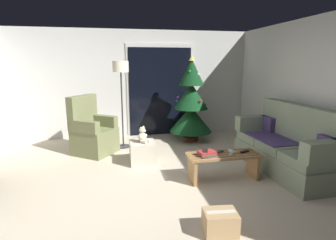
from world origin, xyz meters
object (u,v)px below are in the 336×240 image
at_px(remote_graphite, 219,152).
at_px(christmas_tree, 191,104).
at_px(armchair, 93,133).
at_px(cardboard_box_taped_mid_floor, 220,222).
at_px(coffee_table, 223,162).
at_px(book_stack, 207,153).
at_px(remote_silver, 231,154).
at_px(cell_phone, 205,151).
at_px(ottoman, 143,152).
at_px(remote_white, 232,151).
at_px(remote_black, 245,152).
at_px(couch, 287,147).
at_px(teddy_bear_cream, 143,136).
at_px(floor_lamp, 121,75).

relative_size(remote_graphite, christmas_tree, 0.08).
distance_m(armchair, cardboard_box_taped_mid_floor, 3.27).
height_order(coffee_table, armchair, armchair).
bearing_deg(book_stack, remote_graphite, 21.45).
bearing_deg(coffee_table, book_stack, -175.95).
height_order(remote_silver, cell_phone, cell_phone).
xyz_separation_m(book_stack, ottoman, (-0.86, 0.93, -0.25)).
relative_size(remote_white, book_stack, 0.56).
distance_m(remote_graphite, ottoman, 1.40).
bearing_deg(remote_black, christmas_tree, -11.08).
bearing_deg(armchair, coffee_table, -38.93).
xyz_separation_m(coffee_table, cell_phone, (-0.30, -0.01, 0.21)).
relative_size(armchair, cardboard_box_taped_mid_floor, 3.08).
height_order(couch, remote_graphite, couch).
relative_size(remote_black, armchair, 0.14).
bearing_deg(armchair, teddy_bear_cream, -39.06).
height_order(couch, book_stack, couch).
xyz_separation_m(couch, armchair, (-3.20, 1.51, 0.00)).
bearing_deg(teddy_bear_cream, christmas_tree, 44.75).
bearing_deg(couch, remote_white, -175.57).
bearing_deg(remote_white, teddy_bear_cream, 137.60).
bearing_deg(couch, coffee_table, -173.48).
relative_size(armchair, teddy_bear_cream, 3.96).
bearing_deg(couch, cardboard_box_taped_mid_floor, -141.04).
height_order(remote_black, cell_phone, cell_phone).
relative_size(cell_phone, ottoman, 0.33).
relative_size(remote_graphite, ottoman, 0.35).
distance_m(remote_silver, floor_lamp, 2.72).
height_order(armchair, cardboard_box_taped_mid_floor, armchair).
xyz_separation_m(remote_white, christmas_tree, (-0.08, 2.05, 0.43)).
distance_m(remote_black, cell_phone, 0.64).
height_order(remote_graphite, remote_black, same).
relative_size(remote_graphite, floor_lamp, 0.09).
bearing_deg(remote_silver, christmas_tree, 132.70).
xyz_separation_m(remote_white, floor_lamp, (-1.60, 1.86, 1.09)).
relative_size(coffee_table, cell_phone, 7.64).
bearing_deg(remote_white, remote_graphite, 165.94).
height_order(book_stack, cell_phone, cell_phone).
height_order(cell_phone, floor_lamp, floor_lamp).
bearing_deg(cardboard_box_taped_mid_floor, armchair, 117.21).
xyz_separation_m(remote_white, remote_black, (0.19, -0.05, 0.00)).
xyz_separation_m(couch, christmas_tree, (-1.08, 1.97, 0.45)).
relative_size(remote_black, cell_phone, 1.08).
height_order(couch, floor_lamp, floor_lamp).
bearing_deg(remote_white, armchair, 135.24).
bearing_deg(cardboard_box_taped_mid_floor, remote_silver, 61.61).
height_order(coffee_table, cardboard_box_taped_mid_floor, coffee_table).
bearing_deg(cardboard_box_taped_mid_floor, remote_graphite, 68.95).
height_order(coffee_table, cell_phone, cell_phone).
relative_size(couch, cardboard_box_taped_mid_floor, 5.37).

